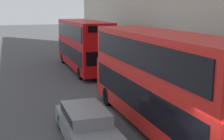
# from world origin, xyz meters

# --- Properties ---
(bus_leading) EXTENTS (2.59, 11.33, 4.28)m
(bus_leading) POSITION_xyz_m (1.60, 5.66, 2.36)
(bus_leading) COLOR red
(bus_leading) RESTS_ON ground
(bus_second_in_queue) EXTENTS (2.59, 10.75, 4.23)m
(bus_second_in_queue) POSITION_xyz_m (1.60, 20.17, 2.34)
(bus_second_in_queue) COLOR #B20C0F
(bus_second_in_queue) RESTS_ON ground
(car_dark_sedan) EXTENTS (1.77, 4.75, 1.34)m
(car_dark_sedan) POSITION_xyz_m (-1.80, 5.55, 0.72)
(car_dark_sedan) COLOR slate
(car_dark_sedan) RESTS_ON ground
(pedestrian) EXTENTS (0.36, 0.36, 1.55)m
(pedestrian) POSITION_xyz_m (4.23, 7.21, 0.71)
(pedestrian) COLOR maroon
(pedestrian) RESTS_ON ground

